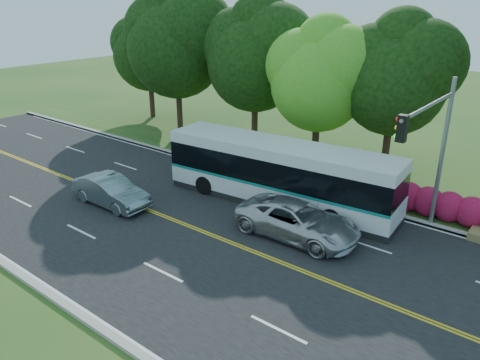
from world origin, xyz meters
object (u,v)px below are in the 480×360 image
Objects in this scene: transit_bus at (279,174)px; suv at (298,220)px; traffic_signal at (432,140)px; sedan at (111,191)px.

transit_bus reaches higher than suv.
sedan is (-13.82, -6.13, -3.89)m from traffic_signal.
transit_bus is at bearing -51.28° from sedan.
sedan is (-6.71, -5.61, -0.85)m from transit_bus.
suv is (-4.40, -3.07, -3.86)m from traffic_signal.
sedan is 9.91m from suv.
traffic_signal is at bearing -0.50° from transit_bus.
traffic_signal reaches higher than transit_bus.
traffic_signal is at bearing -67.26° from sedan.
traffic_signal reaches higher than suv.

